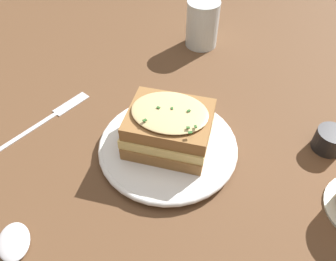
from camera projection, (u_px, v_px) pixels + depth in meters
ground_plane at (156, 152)px, 0.55m from camera, size 2.40×2.40×0.00m
dinner_plate at (168, 146)px, 0.55m from camera, size 0.23×0.23×0.02m
sandwich at (169, 128)px, 0.52m from camera, size 0.15×0.13×0.07m
water_glass at (202, 24)px, 0.74m from camera, size 0.07×0.07×0.10m
fork at (56, 113)px, 0.61m from camera, size 0.13×0.16×0.00m
spoon at (14, 248)px, 0.43m from camera, size 0.09×0.16×0.01m
condiment_pot at (330, 140)px, 0.55m from camera, size 0.05×0.05×0.04m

